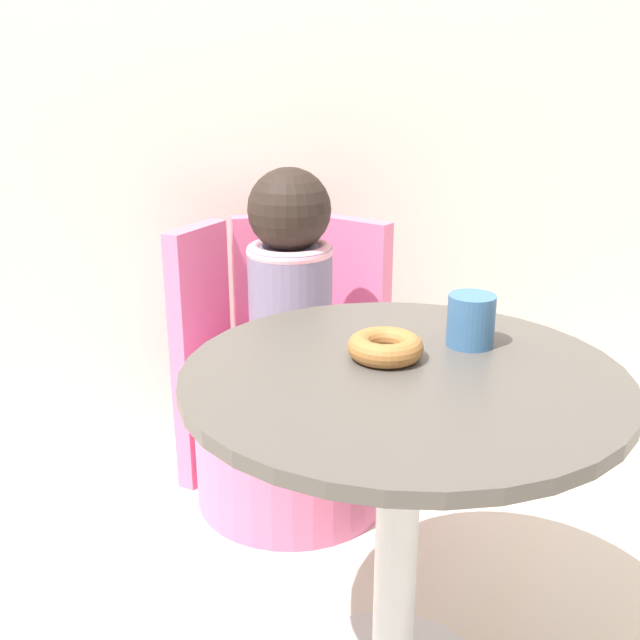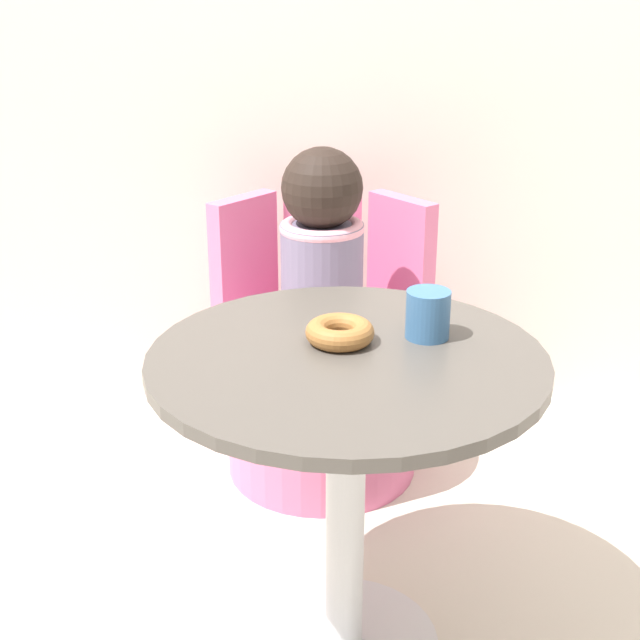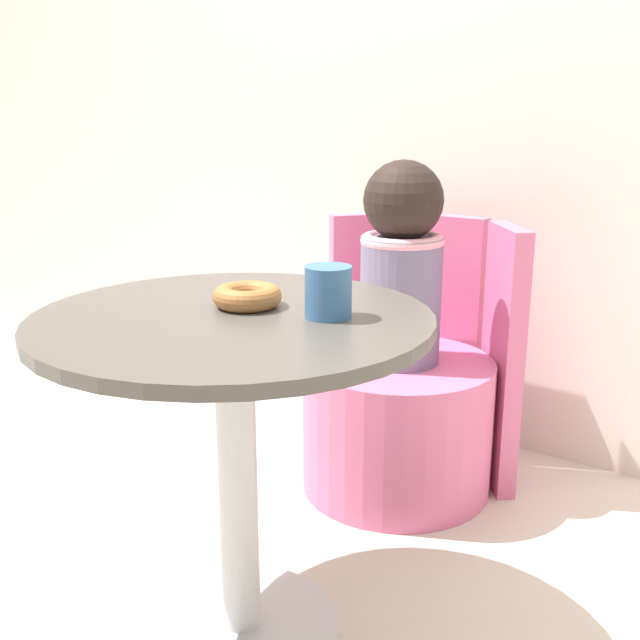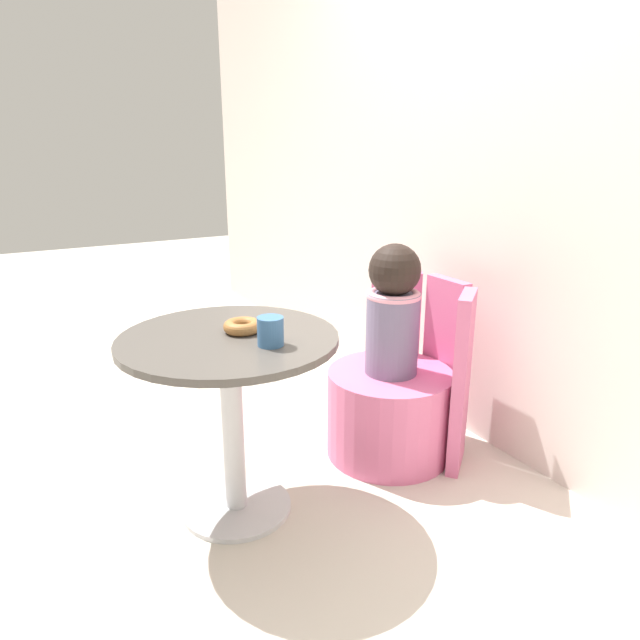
% 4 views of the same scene
% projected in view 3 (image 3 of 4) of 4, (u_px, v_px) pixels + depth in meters
% --- Properties ---
extents(ground_plane, '(12.00, 12.00, 0.00)m').
position_uv_depth(ground_plane, '(258.00, 616.00, 1.56)').
color(ground_plane, beige).
extents(back_wall, '(6.00, 0.06, 2.40)m').
position_uv_depth(back_wall, '(503.00, 45.00, 2.13)').
color(back_wall, silver).
rests_on(back_wall, ground_plane).
extents(round_table, '(0.73, 0.73, 0.66)m').
position_uv_depth(round_table, '(233.00, 398.00, 1.39)').
color(round_table, silver).
rests_on(round_table, ground_plane).
extents(tub_chair, '(0.52, 0.52, 0.37)m').
position_uv_depth(tub_chair, '(397.00, 424.00, 2.06)').
color(tub_chair, '#DB6693').
rests_on(tub_chair, ground_plane).
extents(booth_backrest, '(0.62, 0.23, 0.73)m').
position_uv_depth(booth_backrest, '(435.00, 343.00, 2.19)').
color(booth_backrest, '#DB6693').
rests_on(booth_backrest, ground_plane).
extents(child_figure, '(0.22, 0.22, 0.53)m').
position_uv_depth(child_figure, '(402.00, 263.00, 1.94)').
color(child_figure, slate).
rests_on(child_figure, tub_chair).
extents(donut, '(0.13, 0.13, 0.04)m').
position_uv_depth(donut, '(247.00, 296.00, 1.39)').
color(donut, '#9E6633').
rests_on(donut, round_table).
extents(cup, '(0.08, 0.08, 0.09)m').
position_uv_depth(cup, '(328.00, 292.00, 1.31)').
color(cup, '#386699').
rests_on(cup, round_table).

